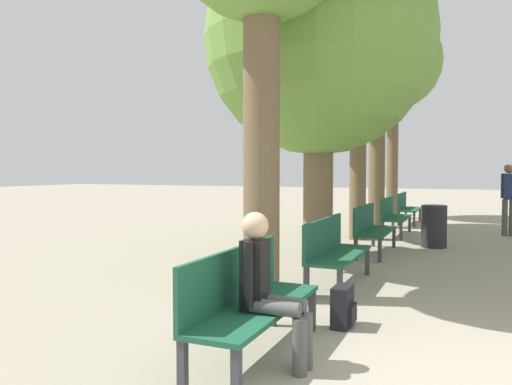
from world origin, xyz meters
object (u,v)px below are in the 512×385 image
at_px(tree_row_1, 319,42).
at_px(tree_row_3, 378,69).
at_px(trash_bin, 434,226).
at_px(bench_row_2, 371,226).
at_px(tree_row_4, 393,64).
at_px(person_seated, 268,285).
at_px(backpack, 343,307).
at_px(bench_row_3, 392,214).
at_px(pedestrian_mid, 509,194).
at_px(tree_row_2, 359,46).
at_px(bench_row_0, 247,296).
at_px(bench_row_1, 333,247).
at_px(bench_row_4, 406,206).

height_order(tree_row_1, tree_row_3, tree_row_3).
distance_m(tree_row_3, trash_bin, 5.13).
relative_size(bench_row_2, tree_row_4, 0.28).
xyz_separation_m(person_seated, backpack, (0.31, 1.22, -0.45)).
distance_m(bench_row_3, pedestrian_mid, 2.74).
distance_m(bench_row_3, tree_row_4, 6.18).
bearing_deg(tree_row_1, tree_row_4, 90.00).
relative_size(tree_row_2, tree_row_3, 1.06).
xyz_separation_m(tree_row_4, pedestrian_mid, (3.15, -3.35, -3.94)).
height_order(bench_row_0, trash_bin, bench_row_0).
bearing_deg(bench_row_1, tree_row_3, 95.05).
distance_m(tree_row_1, pedestrian_mid, 6.58).
bearing_deg(bench_row_4, tree_row_4, 112.76).
distance_m(bench_row_0, backpack, 1.26).
bearing_deg(bench_row_3, bench_row_0, -90.00).
height_order(bench_row_1, bench_row_4, same).
distance_m(bench_row_0, bench_row_1, 2.81).
distance_m(bench_row_1, trash_bin, 4.16).
distance_m(bench_row_4, tree_row_4, 4.69).
height_order(bench_row_2, pedestrian_mid, pedestrian_mid).
bearing_deg(bench_row_1, pedestrian_mid, 68.91).
bearing_deg(bench_row_2, tree_row_3, 98.36).
xyz_separation_m(bench_row_2, pedestrian_mid, (2.53, 3.75, 0.47)).
bearing_deg(tree_row_4, trash_bin, -74.24).
distance_m(bench_row_4, trash_bin, 4.51).
distance_m(bench_row_0, bench_row_4, 11.23).
distance_m(bench_row_0, tree_row_3, 10.54).
relative_size(tree_row_2, trash_bin, 7.09).
height_order(bench_row_1, tree_row_3, tree_row_3).
relative_size(tree_row_2, pedestrian_mid, 3.51).
xyz_separation_m(tree_row_2, pedestrian_mid, (3.15, 1.98, -3.30)).
height_order(tree_row_1, tree_row_4, tree_row_4).
xyz_separation_m(bench_row_3, bench_row_4, (0.00, 2.81, 0.00)).
distance_m(tree_row_4, pedestrian_mid, 6.05).
bearing_deg(tree_row_1, pedestrian_mid, 58.48).
bearing_deg(tree_row_4, pedestrian_mid, -46.76).
xyz_separation_m(bench_row_4, tree_row_3, (-0.62, -1.39, 3.73)).
bearing_deg(tree_row_4, tree_row_2, -90.00).
height_order(bench_row_2, tree_row_3, tree_row_3).
bearing_deg(bench_row_1, bench_row_3, 90.00).
distance_m(bench_row_0, trash_bin, 6.92).
relative_size(bench_row_1, tree_row_2, 0.30).
distance_m(bench_row_2, backpack, 4.57).
distance_m(bench_row_0, pedestrian_mid, 9.70).
distance_m(bench_row_0, tree_row_4, 13.46).
bearing_deg(pedestrian_mid, trash_bin, -120.61).
relative_size(bench_row_3, tree_row_2, 0.30).
xyz_separation_m(bench_row_2, tree_row_1, (-0.62, -1.39, 3.13)).
bearing_deg(person_seated, bench_row_4, 91.20).
relative_size(person_seated, trash_bin, 1.44).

